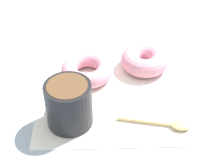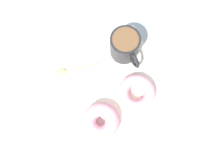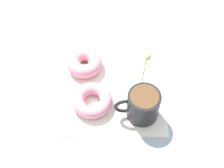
{
  "view_description": "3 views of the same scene",
  "coord_description": "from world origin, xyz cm",
  "px_view_note": "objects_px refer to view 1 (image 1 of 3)",
  "views": [
    {
      "loc": [
        54.28,
        2.63,
        48.55
      ],
      "look_at": [
        -1.33,
        0.97,
        2.3
      ],
      "focal_mm": 60.0,
      "sensor_mm": 36.0,
      "label": 1
    },
    {
      "loc": [
        -13.89,
        6.19,
        60.92
      ],
      "look_at": [
        -1.33,
        0.97,
        2.3
      ],
      "focal_mm": 35.0,
      "sensor_mm": 36.0,
      "label": 2
    },
    {
      "loc": [
        1.92,
        -45.81,
        71.45
      ],
      "look_at": [
        -1.33,
        0.97,
        2.3
      ],
      "focal_mm": 50.0,
      "sensor_mm": 36.0,
      "label": 3
    }
  ],
  "objects_px": {
    "coffee_cup": "(69,103)",
    "spoon": "(170,124)",
    "donut_near_cup": "(87,70)",
    "donut_far": "(145,60)"
  },
  "relations": [
    {
      "from": "donut_near_cup",
      "to": "spoon",
      "type": "xyz_separation_m",
      "value": [
        0.14,
        0.16,
        -0.01
      ]
    },
    {
      "from": "donut_far",
      "to": "coffee_cup",
      "type": "bearing_deg",
      "value": -40.52
    },
    {
      "from": "coffee_cup",
      "to": "donut_near_cup",
      "type": "xyz_separation_m",
      "value": [
        -0.13,
        0.02,
        -0.03
      ]
    },
    {
      "from": "spoon",
      "to": "donut_far",
      "type": "bearing_deg",
      "value": -167.12
    },
    {
      "from": "donut_near_cup",
      "to": "donut_far",
      "type": "bearing_deg",
      "value": 105.76
    },
    {
      "from": "coffee_cup",
      "to": "spoon",
      "type": "distance_m",
      "value": 0.18
    },
    {
      "from": "coffee_cup",
      "to": "donut_far",
      "type": "bearing_deg",
      "value": 139.48
    },
    {
      "from": "donut_far",
      "to": "spoon",
      "type": "height_order",
      "value": "donut_far"
    },
    {
      "from": "donut_near_cup",
      "to": "donut_far",
      "type": "xyz_separation_m",
      "value": [
        -0.03,
        0.12,
        0.0
      ]
    },
    {
      "from": "coffee_cup",
      "to": "spoon",
      "type": "xyz_separation_m",
      "value": [
        0.01,
        0.18,
        -0.04
      ]
    }
  ]
}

